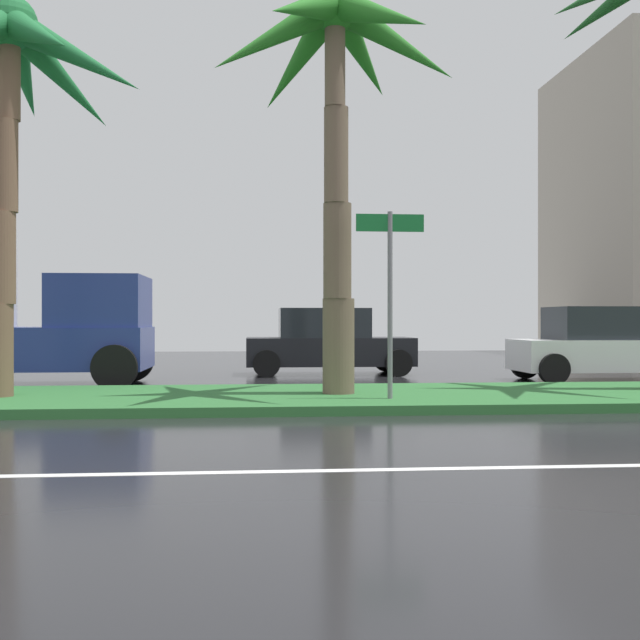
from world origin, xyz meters
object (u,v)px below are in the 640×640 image
at_px(car_in_traffic_second, 605,345).
at_px(palm_tree_centre_left, 336,75).
at_px(street_name_sign, 390,278).
at_px(palm_tree_mid_left, 9,83).
at_px(car_in_traffic_leading, 328,343).

bearing_deg(car_in_traffic_second, palm_tree_centre_left, -147.91).
bearing_deg(street_name_sign, palm_tree_mid_left, 171.51).
distance_m(car_in_traffic_leading, car_in_traffic_second, 6.78).
bearing_deg(palm_tree_centre_left, car_in_traffic_leading, 85.62).
distance_m(palm_tree_centre_left, street_name_sign, 3.67).
height_order(palm_tree_centre_left, car_in_traffic_leading, palm_tree_centre_left).
bearing_deg(car_in_traffic_leading, street_name_sign, -88.06).
relative_size(palm_tree_mid_left, car_in_traffic_leading, 1.55).
bearing_deg(car_in_traffic_leading, car_in_traffic_second, -23.01).
relative_size(palm_tree_mid_left, car_in_traffic_second, 1.55).
xyz_separation_m(palm_tree_centre_left, street_name_sign, (0.79, -0.79, -3.50)).
xyz_separation_m(street_name_sign, car_in_traffic_leading, (-0.26, 7.68, -1.25)).
height_order(palm_tree_mid_left, palm_tree_centre_left, palm_tree_centre_left).
height_order(street_name_sign, car_in_traffic_second, street_name_sign).
relative_size(palm_tree_centre_left, car_in_traffic_leading, 1.64).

